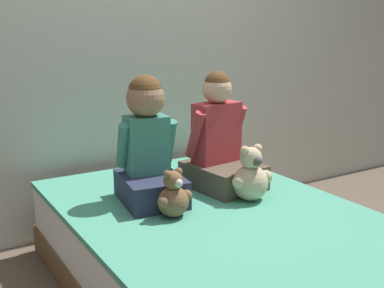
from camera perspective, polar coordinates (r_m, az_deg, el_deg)
The scene contains 6 objects.
wall_behind_bed at distance 3.08m, azimuth -8.37°, elevation 13.08°, with size 8.00×0.06×2.50m.
bed at distance 2.35m, azimuth 3.73°, elevation -13.25°, with size 1.30×1.97×0.43m.
child_on_left at distance 2.38m, azimuth -5.24°, elevation -0.35°, with size 0.33×0.41×0.63m.
child_on_right at distance 2.60m, azimuth 3.32°, elevation -0.06°, with size 0.37×0.43×0.63m.
teddy_bear_held_by_left_child at distance 2.20m, azimuth -2.22°, elevation -6.27°, with size 0.19×0.14×0.23m.
teddy_bear_held_by_right_child at distance 2.42m, azimuth 6.97°, elevation -3.92°, with size 0.24×0.18×0.28m.
Camera 1 is at (-1.22, -1.71, 1.27)m, focal length 45.00 mm.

